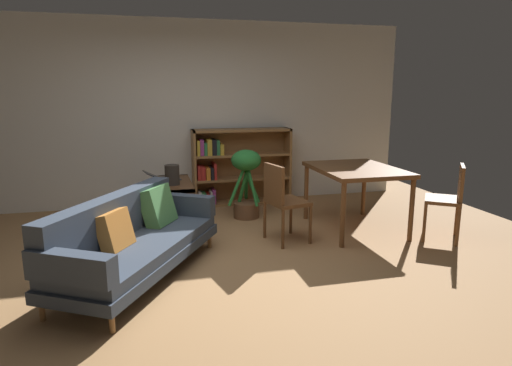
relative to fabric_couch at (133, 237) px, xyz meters
name	(u,v)px	position (x,y,z in m)	size (l,w,h in m)	color
ground_plane	(213,270)	(0.73, -0.05, -0.37)	(8.16, 8.16, 0.00)	#A87A4C
back_wall_panel	(184,114)	(0.73, 2.65, 0.98)	(6.80, 0.10, 2.70)	silver
fabric_couch	(133,237)	(0.00, 0.00, 0.00)	(1.62, 2.06, 0.75)	olive
media_console	(175,202)	(0.48, 1.62, -0.11)	(0.44, 1.01, 0.54)	#56351E
open_laptop	(164,177)	(0.36, 1.81, 0.19)	(0.50, 0.38, 0.12)	#333338
desk_speaker	(172,175)	(0.45, 1.46, 0.29)	(0.18, 0.18, 0.25)	#2D2823
potted_floor_plant	(246,179)	(1.43, 1.62, 0.16)	(0.48, 0.52, 0.93)	brown
dining_table	(356,174)	(2.62, 0.79, 0.33)	(0.94, 1.23, 0.78)	brown
dining_chair_near	(449,197)	(3.48, 0.17, 0.14)	(0.57, 0.58, 0.88)	brown
dining_chair_far	(282,198)	(1.61, 0.56, 0.14)	(0.48, 0.53, 0.90)	brown
bookshelf	(234,166)	(1.44, 2.45, 0.20)	(1.48, 0.35, 1.13)	olive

